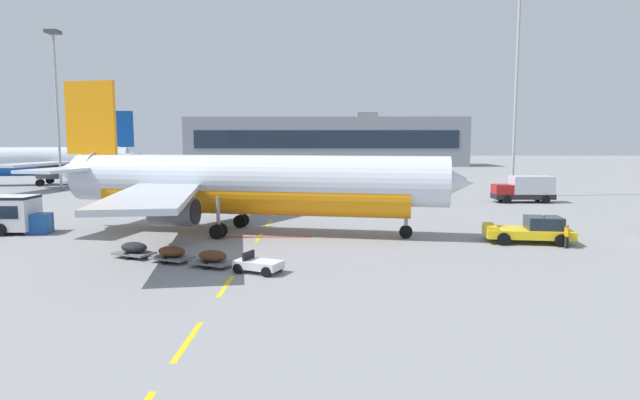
# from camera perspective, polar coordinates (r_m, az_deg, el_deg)

# --- Properties ---
(ground) EXTENTS (400.00, 400.00, 0.00)m
(ground) POSITION_cam_1_polar(r_m,az_deg,el_deg) (60.61, 16.83, -0.80)
(ground) COLOR gray
(apron_paint_markings) EXTENTS (8.00, 96.42, 0.01)m
(apron_paint_markings) POSITION_cam_1_polar(r_m,az_deg,el_deg) (56.32, -4.55, -1.07)
(apron_paint_markings) COLOR yellow
(apron_paint_markings) RESTS_ON ground
(airliner_foreground) EXTENTS (34.73, 34.10, 12.20)m
(airliner_foreground) POSITION_cam_1_polar(r_m,az_deg,el_deg) (42.14, -7.90, 1.76)
(airliner_foreground) COLOR silver
(airliner_foreground) RESTS_ON ground
(pushback_tug) EXTENTS (6.32, 3.81, 2.08)m
(pushback_tug) POSITION_cam_1_polar(r_m,az_deg,el_deg) (41.14, 21.82, -3.03)
(pushback_tug) COLOR yellow
(pushback_tug) RESTS_ON ground
(airliner_mid_left) EXTENTS (34.89, 34.17, 12.29)m
(airliner_mid_left) POSITION_cam_1_polar(r_m,az_deg,el_deg) (99.04, -28.42, 3.72)
(airliner_mid_left) COLOR silver
(airliner_mid_left) RESTS_ON ground
(ground_power_truck) EXTENTS (7.01, 2.69, 3.14)m
(ground_power_truck) POSITION_cam_1_polar(r_m,az_deg,el_deg) (67.31, 21.24, 1.15)
(ground_power_truck) COLOR black
(ground_power_truck) RESTS_ON ground
(baggage_train) EXTENTS (11.19, 6.08, 1.14)m
(baggage_train) POSITION_cam_1_polar(r_m,az_deg,el_deg) (32.45, -13.61, -5.86)
(baggage_train) COLOR silver
(baggage_train) RESTS_ON ground
(ground_crew_worker) EXTENTS (0.34, 0.65, 1.66)m
(ground_crew_worker) POSITION_cam_1_polar(r_m,az_deg,el_deg) (39.90, 25.10, -3.41)
(ground_crew_worker) COLOR #232328
(ground_crew_worker) RESTS_ON ground
(uld_cargo_container) EXTENTS (1.70, 1.66, 1.60)m
(uld_cargo_container) POSITION_cam_1_polar(r_m,az_deg,el_deg) (47.41, -28.01, -2.25)
(uld_cargo_container) COLOR #194C9E
(uld_cargo_container) RESTS_ON ground
(apron_light_mast_near) EXTENTS (1.80, 1.80, 22.91)m
(apron_light_mast_near) POSITION_cam_1_polar(r_m,az_deg,el_deg) (86.18, -26.58, 10.46)
(apron_light_mast_near) COLOR slate
(apron_light_mast_near) RESTS_ON ground
(apron_light_mast_far) EXTENTS (1.80, 1.80, 26.55)m
(apron_light_mast_far) POSITION_cam_1_polar(r_m,az_deg,el_deg) (74.21, 20.48, 13.04)
(apron_light_mast_far) COLOR slate
(apron_light_mast_far) RESTS_ON ground
(terminal_satellite) EXTENTS (80.16, 19.27, 15.52)m
(terminal_satellite) POSITION_cam_1_polar(r_m,az_deg,el_deg) (157.08, 0.67, 6.31)
(terminal_satellite) COLOR gray
(terminal_satellite) RESTS_ON ground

